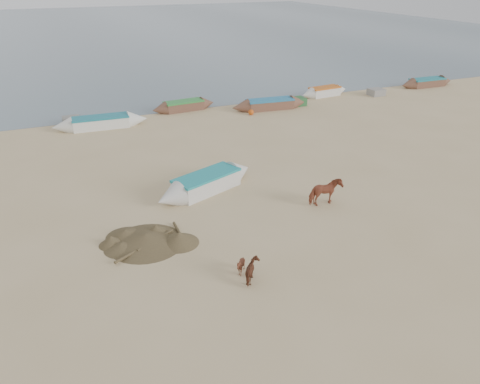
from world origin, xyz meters
The scene contains 9 objects.
ground centered at (0.00, 0.00, 0.00)m, with size 140.00×140.00×0.00m, color tan.
sea centered at (0.00, 82.00, 0.01)m, with size 160.00×160.00×0.00m, color slate.
cow_adult centered at (4.09, 2.91, 0.68)m, with size 0.74×1.62×1.37m, color brown.
calf_front centered at (-2.05, -0.78, 0.37)m, with size 0.60×0.68×0.74m, color #592C1C.
calf_right centered at (-1.80, -1.35, 0.43)m, with size 0.86×0.73×0.86m, color #5A2E1D.
near_canoe centered at (-0.70, 6.75, 0.48)m, with size 6.24×1.39×0.95m, color silver, non-canonical shape.
debris_pile centered at (-4.85, 2.91, 0.22)m, with size 3.28×3.28×0.43m, color brown.
waterline_canoes centered at (0.68, 20.36, 0.43)m, with size 60.23×4.55×0.90m.
beach_clutter centered at (3.44, 19.80, 0.30)m, with size 42.38×4.43×0.64m.
Camera 1 is at (-7.99, -14.32, 10.60)m, focal length 35.00 mm.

